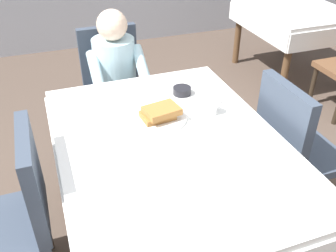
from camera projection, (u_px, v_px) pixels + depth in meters
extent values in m
plane|color=brown|center=(170.00, 239.00, 2.28)|extent=(14.00, 14.00, 0.00)
cube|color=white|center=(170.00, 144.00, 1.88)|extent=(1.10, 1.50, 0.04)
cube|color=white|center=(132.00, 95.00, 2.54)|extent=(1.10, 0.01, 0.18)
cube|color=white|center=(61.00, 186.00, 1.79)|extent=(0.01, 1.50, 0.18)
cube|color=white|center=(263.00, 140.00, 2.10)|extent=(0.01, 1.50, 0.18)
cylinder|color=brown|center=(69.00, 147.00, 2.48)|extent=(0.07, 0.07, 0.70)
cylinder|color=brown|center=(199.00, 121.00, 2.75)|extent=(0.07, 0.07, 0.70)
cube|color=#384251|center=(117.00, 99.00, 2.87)|extent=(0.44, 0.44, 0.05)
cube|color=#384251|center=(109.00, 57.00, 2.88)|extent=(0.44, 0.06, 0.48)
cylinder|color=#2D2319|center=(147.00, 131.00, 2.91)|extent=(0.04, 0.04, 0.40)
cylinder|color=#2D2319|center=(102.00, 140.00, 2.81)|extent=(0.04, 0.04, 0.40)
cylinder|color=#2D2319|center=(135.00, 108.00, 3.19)|extent=(0.04, 0.04, 0.40)
cylinder|color=#2D2319|center=(93.00, 116.00, 3.09)|extent=(0.04, 0.04, 0.40)
cylinder|color=silver|center=(115.00, 69.00, 2.72)|extent=(0.30, 0.30, 0.46)
sphere|color=beige|center=(112.00, 25.00, 2.52)|extent=(0.21, 0.21, 0.21)
cylinder|color=silver|center=(141.00, 65.00, 2.61)|extent=(0.08, 0.29, 0.23)
cylinder|color=silver|center=(96.00, 72.00, 2.52)|extent=(0.08, 0.29, 0.23)
cylinder|color=#383D51|center=(135.00, 132.00, 2.85)|extent=(0.10, 0.10, 0.45)
cylinder|color=#383D51|center=(115.00, 136.00, 2.80)|extent=(0.10, 0.10, 0.45)
cube|color=#384251|center=(303.00, 154.00, 2.29)|extent=(0.44, 0.44, 0.05)
cube|color=#384251|center=(283.00, 125.00, 2.09)|extent=(0.06, 0.44, 0.48)
cylinder|color=#2D2319|center=(302.00, 160.00, 2.61)|extent=(0.04, 0.04, 0.40)
cylinder|color=#2D2319|center=(257.00, 171.00, 2.51)|extent=(0.04, 0.04, 0.40)
cylinder|color=#2D2319|center=(289.00, 208.00, 2.22)|extent=(0.04, 0.04, 0.40)
cube|color=#384251|center=(1.00, 230.00, 1.80)|extent=(0.44, 0.44, 0.05)
cube|color=#384251|center=(33.00, 179.00, 1.71)|extent=(0.06, 0.44, 0.48)
cylinder|color=#2D2319|center=(45.00, 225.00, 2.12)|extent=(0.04, 0.04, 0.40)
cylinder|color=white|center=(161.00, 118.00, 2.03)|extent=(0.28, 0.28, 0.02)
cube|color=#A36B33|center=(158.00, 115.00, 2.02)|extent=(0.18, 0.14, 0.03)
cube|color=#A36B33|center=(162.00, 111.00, 1.99)|extent=(0.20, 0.17, 0.04)
cylinder|color=white|center=(210.00, 107.00, 2.07)|extent=(0.08, 0.08, 0.08)
torus|color=white|center=(219.00, 105.00, 2.08)|extent=(0.05, 0.01, 0.05)
cylinder|color=black|center=(182.00, 91.00, 2.27)|extent=(0.11, 0.11, 0.04)
cube|color=silver|center=(128.00, 128.00, 1.97)|extent=(0.02, 0.18, 0.00)
cube|color=silver|center=(194.00, 115.00, 2.07)|extent=(0.02, 0.20, 0.00)
cube|color=silver|center=(183.00, 154.00, 1.78)|extent=(0.15, 0.03, 0.00)
cube|color=white|center=(107.00, 152.00, 1.79)|extent=(0.18, 0.13, 0.01)
cube|color=white|center=(296.00, 10.00, 3.82)|extent=(0.90, 1.10, 0.04)
cube|color=white|center=(330.00, 38.00, 3.45)|extent=(0.90, 0.01, 0.18)
cube|color=white|center=(265.00, 6.00, 4.32)|extent=(0.90, 0.01, 0.18)
cube|color=white|center=(256.00, 25.00, 3.75)|extent=(0.01, 1.10, 0.18)
cube|color=white|center=(330.00, 16.00, 4.01)|extent=(0.01, 1.10, 0.18)
cylinder|color=brown|center=(286.00, 66.00, 3.55)|extent=(0.07, 0.07, 0.70)
cylinder|color=brown|center=(238.00, 34.00, 4.29)|extent=(0.07, 0.07, 0.70)
cylinder|color=brown|center=(292.00, 27.00, 4.50)|extent=(0.07, 0.07, 0.70)
cylinder|color=#2D2319|center=(313.00, 86.00, 3.53)|extent=(0.04, 0.04, 0.40)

